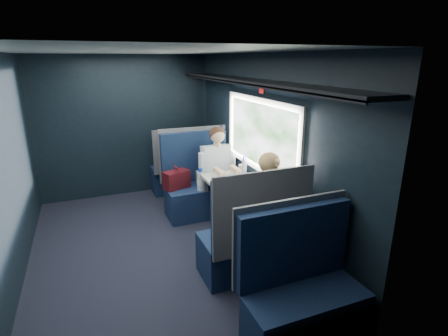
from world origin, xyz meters
name	(u,v)px	position (x,y,z in m)	size (l,w,h in m)	color
ground	(155,251)	(0.00, 0.00, -0.01)	(2.80, 4.20, 0.01)	black
room_shell	(149,131)	(0.02, 0.00, 1.48)	(3.00, 4.40, 2.40)	black
table	(234,188)	(1.03, 0.00, 0.66)	(0.62, 1.00, 0.74)	#54565E
seat_bay_near	(198,186)	(0.83, 0.87, 0.42)	(1.07, 0.62, 1.26)	#0B1834
seat_bay_far	(251,241)	(0.85, -0.87, 0.41)	(1.04, 0.62, 1.26)	#0B1834
seat_row_front	(182,169)	(0.85, 1.80, 0.41)	(1.04, 0.51, 1.16)	#0B1834
seat_row_back	(301,294)	(0.85, -1.80, 0.41)	(1.04, 0.51, 1.16)	#0B1834
man	(219,168)	(1.10, 0.70, 0.72)	(0.53, 0.56, 1.32)	black
woman	(266,204)	(1.10, -0.71, 0.73)	(0.53, 0.56, 1.32)	black
papers	(238,184)	(1.06, -0.08, 0.74)	(0.48, 0.69, 0.01)	white
laptop	(256,173)	(1.37, 0.08, 0.81)	(0.26, 0.34, 0.25)	silver
bottle_small	(244,165)	(1.33, 0.33, 0.84)	(0.07, 0.07, 0.23)	silver
cup	(242,168)	(1.31, 0.37, 0.79)	(0.08, 0.08, 0.10)	white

